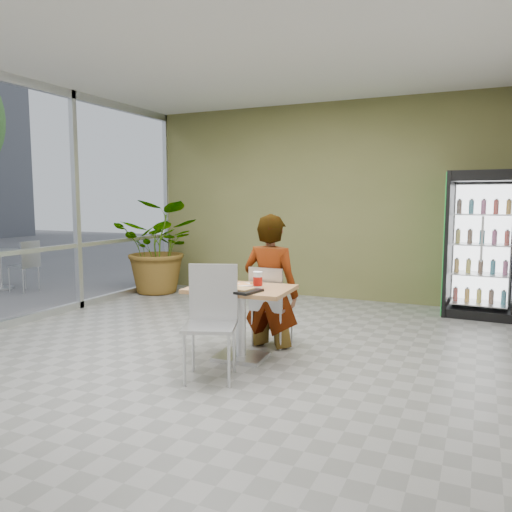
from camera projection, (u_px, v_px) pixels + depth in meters
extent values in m
plane|color=gray|center=(217.00, 355.00, 5.27)|extent=(7.00, 7.00, 0.00)
cube|color=#9D6F43|center=(241.00, 289.00, 5.05)|extent=(1.06, 0.77, 0.04)
cylinder|color=#BBBEC1|center=(241.00, 325.00, 5.10)|extent=(0.10, 0.10, 0.71)
cube|color=#BBBEC1|center=(241.00, 357.00, 5.13)|extent=(0.53, 0.44, 0.04)
cube|color=#BBBEC1|center=(272.00, 307.00, 5.61)|extent=(0.41, 0.41, 0.03)
cube|color=#BBBEC1|center=(265.00, 289.00, 5.42)|extent=(0.40, 0.04, 0.47)
cylinder|color=#BBBEC1|center=(292.00, 324.00, 5.71)|extent=(0.02, 0.02, 0.42)
cylinder|color=#BBBEC1|center=(265.00, 321.00, 5.86)|extent=(0.02, 0.02, 0.42)
cylinder|color=#BBBEC1|center=(280.00, 331.00, 5.41)|extent=(0.02, 0.02, 0.42)
cylinder|color=#BBBEC1|center=(252.00, 328.00, 5.56)|extent=(0.02, 0.02, 0.42)
cube|color=#BBBEC1|center=(210.00, 327.00, 4.51)|extent=(0.59, 0.59, 0.03)
cube|color=#BBBEC1|center=(213.00, 293.00, 4.69)|extent=(0.44, 0.19, 0.54)
cylinder|color=#BBBEC1|center=(184.00, 359.00, 4.35)|extent=(0.03, 0.03, 0.49)
cylinder|color=#BBBEC1|center=(229.00, 360.00, 4.33)|extent=(0.03, 0.03, 0.49)
cylinder|color=#BBBEC1|center=(193.00, 346.00, 4.74)|extent=(0.03, 0.03, 0.49)
cylinder|color=#BBBEC1|center=(234.00, 347.00, 4.71)|extent=(0.03, 0.03, 0.49)
imported|color=black|center=(271.00, 294.00, 5.55)|extent=(0.67, 0.44, 1.78)
cylinder|color=white|center=(243.00, 285.00, 5.15)|extent=(0.22, 0.22, 0.01)
cylinder|color=white|center=(258.00, 281.00, 4.96)|extent=(0.09, 0.09, 0.16)
cylinder|color=#B3140B|center=(258.00, 281.00, 4.96)|extent=(0.09, 0.09, 0.09)
cylinder|color=white|center=(258.00, 272.00, 4.95)|extent=(0.10, 0.10, 0.01)
cube|color=white|center=(210.00, 286.00, 5.04)|extent=(0.17, 0.17, 0.02)
cube|color=black|center=(238.00, 290.00, 4.81)|extent=(0.45, 0.36, 0.02)
cube|color=black|center=(482.00, 244.00, 6.93)|extent=(0.94, 0.75, 2.02)
cube|color=green|center=(446.00, 243.00, 7.12)|extent=(0.04, 0.69, 1.98)
cube|color=silver|center=(482.00, 245.00, 6.62)|extent=(0.73, 0.04, 1.62)
imported|color=#396B2A|center=(160.00, 247.00, 8.71)|extent=(1.72, 1.58, 1.62)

